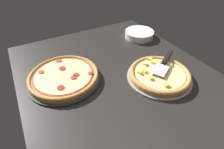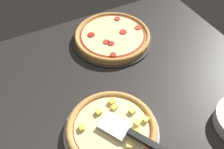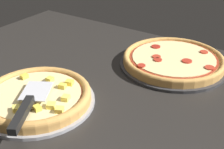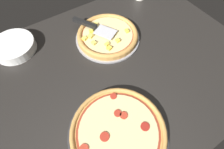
# 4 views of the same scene
# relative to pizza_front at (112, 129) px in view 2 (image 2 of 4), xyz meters

# --- Properties ---
(ground_plane) EXTENTS (1.36, 1.02, 0.04)m
(ground_plane) POSITION_rel_pizza_front_xyz_m (0.07, 0.18, -0.04)
(ground_plane) COLOR black
(pizza_pan_front) EXTENTS (0.34, 0.34, 0.01)m
(pizza_pan_front) POSITION_rel_pizza_front_xyz_m (-0.00, -0.00, -0.02)
(pizza_pan_front) COLOR #939399
(pizza_pan_front) RESTS_ON ground_plane
(pizza_front) EXTENTS (0.32, 0.32, 0.04)m
(pizza_front) POSITION_rel_pizza_front_xyz_m (0.00, 0.00, 0.00)
(pizza_front) COLOR #C68E47
(pizza_front) RESTS_ON pizza_pan_front
(pizza_pan_back) EXTENTS (0.39, 0.39, 0.01)m
(pizza_pan_back) POSITION_rel_pizza_front_xyz_m (0.23, 0.45, -0.02)
(pizza_pan_back) COLOR #2D2D30
(pizza_pan_back) RESTS_ON ground_plane
(pizza_back) EXTENTS (0.36, 0.36, 0.03)m
(pizza_back) POSITION_rel_pizza_front_xyz_m (0.24, 0.45, 0.00)
(pizza_back) COLOR #C68E47
(pizza_back) RESTS_ON pizza_pan_back
(serving_spatula) EXTENTS (0.17, 0.24, 0.02)m
(serving_spatula) POSITION_rel_pizza_front_xyz_m (0.06, -0.09, 0.03)
(serving_spatula) COLOR silver
(serving_spatula) RESTS_ON pizza_front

